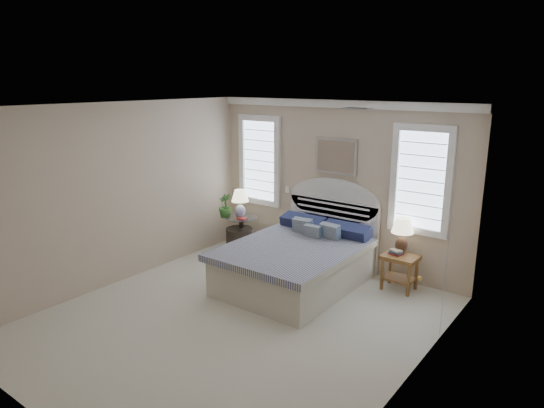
{
  "coord_description": "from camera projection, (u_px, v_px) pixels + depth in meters",
  "views": [
    {
      "loc": [
        3.78,
        -4.26,
        2.99
      ],
      "look_at": [
        -0.17,
        1.0,
        1.31
      ],
      "focal_mm": 32.0,
      "sensor_mm": 36.0,
      "label": 1
    }
  ],
  "objects": [
    {
      "name": "lamp_left",
      "position": [
        240.0,
        200.0,
        8.55
      ],
      "size": [
        0.39,
        0.39,
        0.5
      ],
      "rotation": [
        0.0,
        0.0,
        0.34
      ],
      "color": "silver",
      "rests_on": "side_table_left"
    },
    {
      "name": "floor",
      "position": [
        236.0,
        320.0,
        6.24
      ],
      "size": [
        4.5,
        5.0,
        0.01
      ],
      "primitive_type": "cube",
      "color": "beige",
      "rests_on": "ground"
    },
    {
      "name": "painting",
      "position": [
        336.0,
        156.0,
        7.69
      ],
      "size": [
        0.74,
        0.04,
        0.58
      ],
      "primitive_type": "cube",
      "color": "silver",
      "rests_on": "wall_back"
    },
    {
      "name": "bed",
      "position": [
        299.0,
        259.0,
        7.27
      ],
      "size": [
        1.72,
        2.28,
        1.47
      ],
      "color": "beige",
      "rests_on": "floor"
    },
    {
      "name": "switch_plate",
      "position": [
        287.0,
        189.0,
        8.43
      ],
      "size": [
        0.08,
        0.01,
        0.12
      ],
      "primitive_type": "cube",
      "color": "white",
      "rests_on": "wall_back"
    },
    {
      "name": "hvac_vent",
      "position": [
        358.0,
        109.0,
        5.5
      ],
      "size": [
        0.3,
        0.2,
        0.02
      ],
      "primitive_type": "cube",
      "color": "#B2B2B2",
      "rests_on": "ceiling"
    },
    {
      "name": "books_left",
      "position": [
        242.0,
        218.0,
        8.49
      ],
      "size": [
        0.18,
        0.14,
        0.02
      ],
      "rotation": [
        0.0,
        0.0,
        0.1
      ],
      "color": "maroon",
      "rests_on": "side_table_left"
    },
    {
      "name": "closet_door",
      "position": [
        449.0,
        241.0,
        5.57
      ],
      "size": [
        0.02,
        1.8,
        2.4
      ],
      "primitive_type": "cube",
      "color": "silver",
      "rests_on": "floor"
    },
    {
      "name": "wall_left",
      "position": [
        120.0,
        194.0,
        7.22
      ],
      "size": [
        0.02,
        5.0,
        2.7
      ],
      "primitive_type": "cube",
      "color": "beige",
      "rests_on": "floor"
    },
    {
      "name": "window_right",
      "position": [
        421.0,
        180.0,
        6.95
      ],
      "size": [
        0.9,
        0.06,
        1.6
      ],
      "primitive_type": "cube",
      "color": "silver",
      "rests_on": "wall_back"
    },
    {
      "name": "window_left",
      "position": [
        260.0,
        161.0,
        8.67
      ],
      "size": [
        0.9,
        0.06,
        1.6
      ],
      "primitive_type": "cube",
      "color": "silver",
      "rests_on": "wall_back"
    },
    {
      "name": "books_right",
      "position": [
        396.0,
        252.0,
        7.05
      ],
      "size": [
        0.21,
        0.18,
        0.07
      ],
      "rotation": [
        0.0,
        0.0,
        -0.28
      ],
      "color": "maroon",
      "rests_on": "nightstand_right"
    },
    {
      "name": "potted_plant",
      "position": [
        225.0,
        206.0,
        8.57
      ],
      "size": [
        0.26,
        0.26,
        0.41
      ],
      "primitive_type": "imported",
      "rotation": [
        0.0,
        0.0,
        -0.13
      ],
      "color": "#2D712E",
      "rests_on": "side_table_left"
    },
    {
      "name": "nightstand_right",
      "position": [
        400.0,
        265.0,
        7.05
      ],
      "size": [
        0.5,
        0.4,
        0.53
      ],
      "color": "brown",
      "rests_on": "floor"
    },
    {
      "name": "side_table_left",
      "position": [
        241.0,
        230.0,
        8.69
      ],
      "size": [
        0.56,
        0.56,
        0.63
      ],
      "color": "black",
      "rests_on": "floor"
    },
    {
      "name": "lamp_right",
      "position": [
        402.0,
        231.0,
        7.07
      ],
      "size": [
        0.39,
        0.39,
        0.53
      ],
      "rotation": [
        0.0,
        0.0,
        0.21
      ],
      "color": "black",
      "rests_on": "nightstand_right"
    },
    {
      "name": "floor_pot",
      "position": [
        240.0,
        240.0,
        8.65
      ],
      "size": [
        0.55,
        0.55,
        0.44
      ],
      "primitive_type": "cylinder",
      "rotation": [
        0.0,
        0.0,
        0.14
      ],
      "color": "black",
      "rests_on": "floor"
    },
    {
      "name": "wall_back",
      "position": [
        336.0,
        185.0,
        7.84
      ],
      "size": [
        4.5,
        0.02,
        2.7
      ],
      "primitive_type": "cube",
      "color": "beige",
      "rests_on": "floor"
    },
    {
      "name": "ceiling",
      "position": [
        232.0,
        107.0,
        5.57
      ],
      "size": [
        4.5,
        5.0,
        0.01
      ],
      "primitive_type": "cube",
      "color": "white",
      "rests_on": "wall_back"
    },
    {
      "name": "wall_right",
      "position": [
        412.0,
        259.0,
        4.6
      ],
      "size": [
        0.02,
        5.0,
        2.7
      ],
      "primitive_type": "cube",
      "color": "beige",
      "rests_on": "floor"
    },
    {
      "name": "crown_molding",
      "position": [
        337.0,
        104.0,
        7.49
      ],
      "size": [
        4.5,
        0.08,
        0.12
      ],
      "primitive_type": "cube",
      "color": "white",
      "rests_on": "wall_back"
    }
  ]
}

